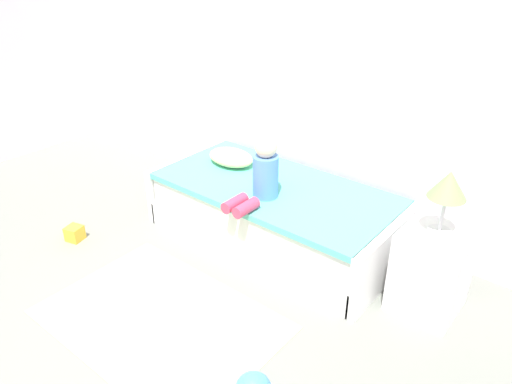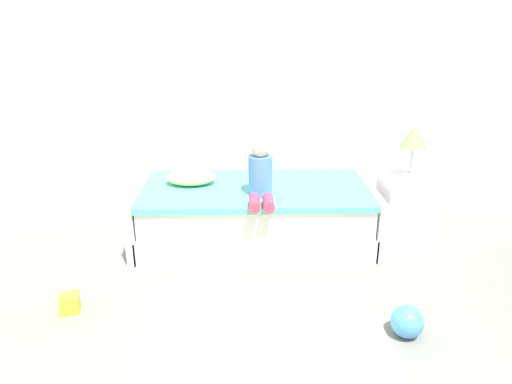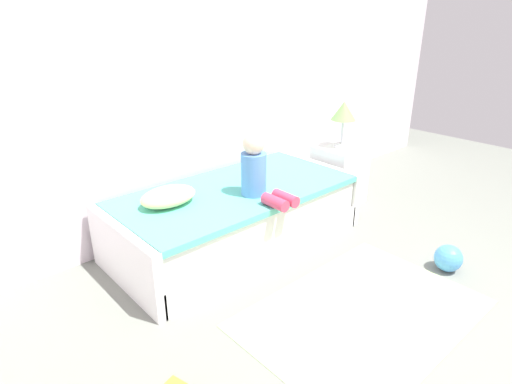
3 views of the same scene
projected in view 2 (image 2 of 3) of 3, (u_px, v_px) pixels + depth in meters
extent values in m
cube|color=white|center=(270.00, 69.00, 4.38)|extent=(7.20, 0.10, 2.90)
cube|color=white|center=(255.00, 228.00, 4.30)|extent=(2.00, 1.00, 0.20)
cube|color=white|center=(255.00, 206.00, 4.22)|extent=(1.94, 0.94, 0.25)
cube|color=#59C6B2|center=(255.00, 190.00, 4.17)|extent=(1.98, 0.98, 0.05)
cube|color=white|center=(142.00, 214.00, 4.22)|extent=(0.07, 1.00, 0.50)
cube|color=white|center=(368.00, 212.00, 4.27)|extent=(0.07, 1.00, 0.50)
cube|color=white|center=(405.00, 208.00, 4.23)|extent=(0.44, 0.44, 0.60)
cylinder|color=silver|center=(410.00, 175.00, 4.12)|extent=(0.15, 0.15, 0.03)
cylinder|color=silver|center=(411.00, 160.00, 4.08)|extent=(0.02, 0.02, 0.24)
cone|color=#8CCC66|center=(414.00, 136.00, 4.00)|extent=(0.24, 0.24, 0.18)
cylinder|color=#598CD1|center=(260.00, 176.00, 3.93)|extent=(0.20, 0.20, 0.34)
sphere|color=beige|center=(260.00, 147.00, 3.84)|extent=(0.17, 0.17, 0.17)
cylinder|color=#D83F60|center=(255.00, 203.00, 3.69)|extent=(0.09, 0.22, 0.09)
cylinder|color=#D83F60|center=(269.00, 203.00, 3.69)|extent=(0.09, 0.22, 0.09)
ellipsoid|color=#F2E58C|center=(191.00, 177.00, 4.21)|extent=(0.44, 0.30, 0.13)
sphere|color=#4C99E5|center=(407.00, 322.00, 2.99)|extent=(0.21, 0.21, 0.21)
cube|color=#B2D189|center=(262.00, 325.00, 3.12)|extent=(1.60, 1.10, 0.01)
cube|color=yellow|center=(70.00, 303.00, 3.25)|extent=(0.16, 0.16, 0.13)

